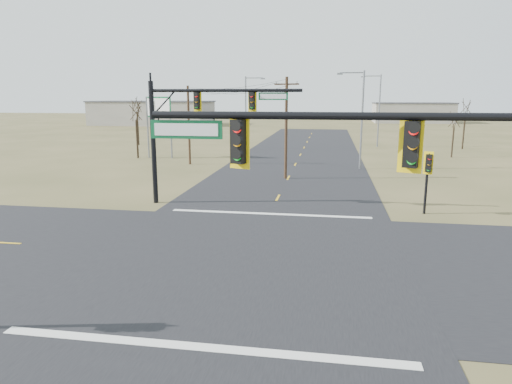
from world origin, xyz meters
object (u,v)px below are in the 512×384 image
(mast_arm_near, at_px, (423,175))
(utility_pole_near, at_px, (286,126))
(bare_tree_c, at_px, (455,120))
(bare_tree_d, at_px, (466,106))
(streetlight_a, at_px, (360,115))
(bare_tree_a, at_px, (136,111))
(highway_sign, at_px, (159,116))
(pedestal_signal_ne, at_px, (428,168))
(mast_arm_far, at_px, (194,117))
(streetlight_b, at_px, (378,107))
(bare_tree_b, at_px, (137,104))
(utility_pole_far, at_px, (189,123))
(streetlight_c, at_px, (247,109))

(mast_arm_near, relative_size, utility_pole_near, 1.22)
(bare_tree_c, distance_m, bare_tree_d, 9.94)
(streetlight_a, height_order, bare_tree_a, streetlight_a)
(mast_arm_near, height_order, bare_tree_c, mast_arm_near)
(bare_tree_a, bearing_deg, bare_tree_d, 21.69)
(highway_sign, bearing_deg, mast_arm_near, -39.06)
(pedestal_signal_ne, xyz_separation_m, utility_pole_near, (-9.41, 10.70, 1.64))
(mast_arm_near, relative_size, bare_tree_a, 1.54)
(mast_arm_far, distance_m, streetlight_b, 40.16)
(mast_arm_near, relative_size, mast_arm_far, 1.06)
(utility_pole_near, distance_m, bare_tree_b, 33.91)
(utility_pole_far, bearing_deg, utility_pole_near, -32.89)
(streetlight_a, relative_size, bare_tree_c, 1.69)
(highway_sign, relative_size, streetlight_b, 0.70)
(bare_tree_d, bearing_deg, utility_pole_near, -129.13)
(mast_arm_near, height_order, highway_sign, mast_arm_near)
(utility_pole_near, relative_size, bare_tree_a, 1.26)
(mast_arm_far, height_order, streetlight_a, streetlight_a)
(highway_sign, relative_size, bare_tree_a, 1.02)
(pedestal_signal_ne, xyz_separation_m, bare_tree_c, (8.21, 27.61, 1.51))
(highway_sign, height_order, streetlight_c, streetlight_c)
(highway_sign, xyz_separation_m, bare_tree_c, (33.09, 5.77, -0.47))
(mast_arm_near, relative_size, highway_sign, 1.50)
(highway_sign, relative_size, bare_tree_b, 0.95)
(mast_arm_near, relative_size, streetlight_a, 1.11)
(streetlight_a, distance_m, streetlight_b, 20.84)
(utility_pole_near, distance_m, streetlight_a, 9.13)
(utility_pole_near, height_order, streetlight_a, streetlight_a)
(bare_tree_a, relative_size, bare_tree_c, 1.22)
(pedestal_signal_ne, height_order, streetlight_b, streetlight_b)
(utility_pole_near, height_order, bare_tree_d, utility_pole_near)
(bare_tree_a, relative_size, bare_tree_d, 0.96)
(streetlight_c, xyz_separation_m, bare_tree_b, (-16.58, 2.94, 0.48))
(highway_sign, height_order, streetlight_b, streetlight_b)
(bare_tree_a, height_order, bare_tree_b, bare_tree_b)
(mast_arm_far, bearing_deg, utility_pole_far, 120.36)
(bare_tree_a, bearing_deg, mast_arm_far, -57.89)
(utility_pole_far, distance_m, highway_sign, 6.48)
(pedestal_signal_ne, height_order, streetlight_a, streetlight_a)
(pedestal_signal_ne, height_order, bare_tree_c, bare_tree_c)
(highway_sign, xyz_separation_m, streetlight_b, (25.47, 15.84, 0.71))
(pedestal_signal_ne, relative_size, bare_tree_d, 0.54)
(mast_arm_near, height_order, bare_tree_b, bare_tree_b)
(bare_tree_a, bearing_deg, streetlight_b, 30.51)
(utility_pole_far, bearing_deg, pedestal_signal_ne, -41.25)
(pedestal_signal_ne, height_order, utility_pole_near, utility_pole_near)
(bare_tree_b, relative_size, bare_tree_d, 1.03)
(utility_pole_near, bearing_deg, bare_tree_c, 43.82)
(pedestal_signal_ne, xyz_separation_m, utility_pole_far, (-20.04, 17.58, 1.39))
(mast_arm_far, xyz_separation_m, bare_tree_d, (26.05, 36.43, -0.01))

